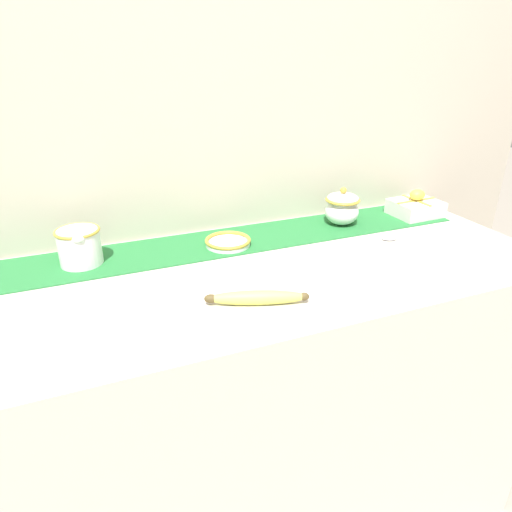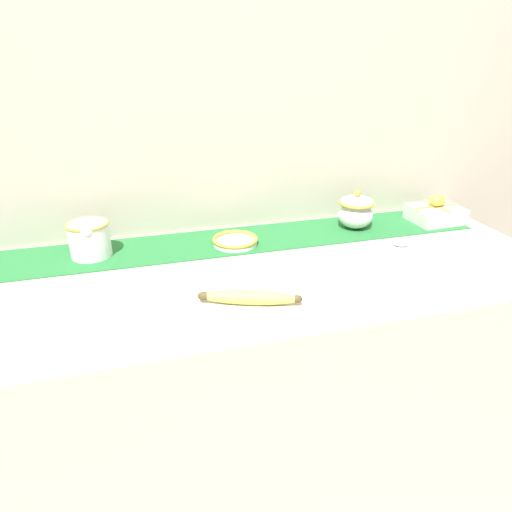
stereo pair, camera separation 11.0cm
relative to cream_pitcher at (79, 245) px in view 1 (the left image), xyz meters
name	(u,v)px [view 1 (the left image)]	position (x,y,z in m)	size (l,w,h in m)	color
ground_plane	(255,511)	(0.40, -0.20, -0.95)	(12.00, 12.00, 0.00)	gray
countertop	(255,407)	(0.40, -0.20, -0.50)	(1.56, 0.61, 0.90)	beige
back_wall	(212,129)	(0.40, 0.13, 0.25)	(2.36, 0.04, 2.40)	#B7AD99
table_runner	(229,241)	(0.40, 0.00, -0.05)	(1.43, 0.20, 0.00)	#236B33
cream_pitcher	(79,245)	(0.00, 0.00, 0.00)	(0.11, 0.13, 0.10)	white
sugar_bowl	(342,208)	(0.77, 0.00, 0.00)	(0.11, 0.11, 0.12)	white
small_dish	(228,242)	(0.39, -0.03, -0.04)	(0.13, 0.13, 0.02)	white
banana	(257,298)	(0.34, -0.36, -0.04)	(0.22, 0.10, 0.03)	#CCD156
spoon	(386,238)	(0.82, -0.16, -0.05)	(0.17, 0.07, 0.01)	#B7B7BC
gift_box	(415,207)	(1.04, -0.02, -0.02)	(0.15, 0.13, 0.09)	silver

